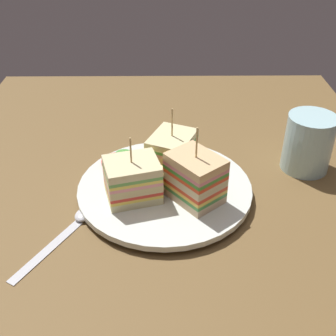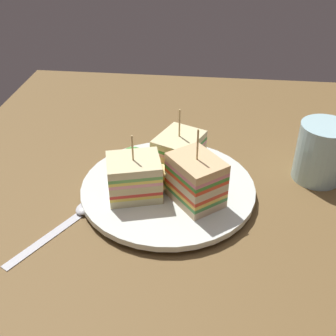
{
  "view_description": "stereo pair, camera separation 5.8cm",
  "coord_description": "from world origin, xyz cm",
  "px_view_note": "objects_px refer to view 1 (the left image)",
  "views": [
    {
      "loc": [
        48.53,
        -0.47,
        37.33
      ],
      "look_at": [
        0.0,
        0.0,
        4.58
      ],
      "focal_mm": 45.11,
      "sensor_mm": 36.0,
      "label": 1
    },
    {
      "loc": [
        48.24,
        5.37,
        37.33
      ],
      "look_at": [
        0.0,
        0.0,
        4.58
      ],
      "focal_mm": 45.11,
      "sensor_mm": 36.0,
      "label": 2
    }
  ],
  "objects_px": {
    "sandwich_wedge_0": "(175,152)",
    "drinking_glass": "(311,147)",
    "sandwich_wedge_1": "(136,180)",
    "spoon": "(78,224)",
    "plate": "(168,189)",
    "sandwich_wedge_2": "(198,178)",
    "chip_pile": "(155,177)"
  },
  "relations": [
    {
      "from": "chip_pile",
      "to": "sandwich_wedge_1",
      "type": "bearing_deg",
      "value": -50.25
    },
    {
      "from": "plate",
      "to": "spoon",
      "type": "relative_size",
      "value": 1.78
    },
    {
      "from": "chip_pile",
      "to": "plate",
      "type": "bearing_deg",
      "value": 101.15
    },
    {
      "from": "sandwich_wedge_1",
      "to": "spoon",
      "type": "bearing_deg",
      "value": -165.57
    },
    {
      "from": "chip_pile",
      "to": "spoon",
      "type": "height_order",
      "value": "chip_pile"
    },
    {
      "from": "plate",
      "to": "sandwich_wedge_1",
      "type": "bearing_deg",
      "value": -60.24
    },
    {
      "from": "spoon",
      "to": "drinking_glass",
      "type": "xyz_separation_m",
      "value": [
        -0.14,
        0.34,
        0.03
      ]
    },
    {
      "from": "plate",
      "to": "sandwich_wedge_0",
      "type": "bearing_deg",
      "value": 167.35
    },
    {
      "from": "plate",
      "to": "chip_pile",
      "type": "relative_size",
      "value": 3.5
    },
    {
      "from": "plate",
      "to": "sandwich_wedge_1",
      "type": "xyz_separation_m",
      "value": [
        0.02,
        -0.04,
        0.03
      ]
    },
    {
      "from": "sandwich_wedge_0",
      "to": "sandwich_wedge_2",
      "type": "height_order",
      "value": "sandwich_wedge_2"
    },
    {
      "from": "sandwich_wedge_0",
      "to": "plate",
      "type": "bearing_deg",
      "value": 11.04
    },
    {
      "from": "plate",
      "to": "sandwich_wedge_2",
      "type": "relative_size",
      "value": 2.27
    },
    {
      "from": "spoon",
      "to": "chip_pile",
      "type": "bearing_deg",
      "value": -27.21
    },
    {
      "from": "sandwich_wedge_2",
      "to": "spoon",
      "type": "distance_m",
      "value": 0.17
    },
    {
      "from": "sandwich_wedge_1",
      "to": "sandwich_wedge_2",
      "type": "xyz_separation_m",
      "value": [
        0.0,
        0.08,
        0.01
      ]
    },
    {
      "from": "sandwich_wedge_0",
      "to": "drinking_glass",
      "type": "xyz_separation_m",
      "value": [
        -0.02,
        0.21,
        -0.0
      ]
    },
    {
      "from": "chip_pile",
      "to": "sandwich_wedge_0",
      "type": "bearing_deg",
      "value": 151.23
    },
    {
      "from": "drinking_glass",
      "to": "chip_pile",
      "type": "bearing_deg",
      "value": -73.22
    },
    {
      "from": "plate",
      "to": "chip_pile",
      "type": "distance_m",
      "value": 0.03
    },
    {
      "from": "sandwich_wedge_0",
      "to": "sandwich_wedge_1",
      "type": "bearing_deg",
      "value": -12.76
    },
    {
      "from": "sandwich_wedge_1",
      "to": "spoon",
      "type": "height_order",
      "value": "sandwich_wedge_1"
    },
    {
      "from": "chip_pile",
      "to": "spoon",
      "type": "xyz_separation_m",
      "value": [
        0.06,
        -0.1,
        -0.03
      ]
    },
    {
      "from": "sandwich_wedge_1",
      "to": "drinking_glass",
      "type": "xyz_separation_m",
      "value": [
        -0.09,
        0.26,
        -0.01
      ]
    },
    {
      "from": "sandwich_wedge_1",
      "to": "sandwich_wedge_2",
      "type": "distance_m",
      "value": 0.08
    },
    {
      "from": "sandwich_wedge_1",
      "to": "chip_pile",
      "type": "xyz_separation_m",
      "value": [
        -0.02,
        0.03,
        -0.01
      ]
    },
    {
      "from": "spoon",
      "to": "plate",
      "type": "bearing_deg",
      "value": -29.95
    },
    {
      "from": "sandwich_wedge_2",
      "to": "drinking_glass",
      "type": "bearing_deg",
      "value": -100.82
    },
    {
      "from": "sandwich_wedge_2",
      "to": "chip_pile",
      "type": "height_order",
      "value": "sandwich_wedge_2"
    },
    {
      "from": "sandwich_wedge_0",
      "to": "chip_pile",
      "type": "relative_size",
      "value": 1.36
    },
    {
      "from": "plate",
      "to": "chip_pile",
      "type": "height_order",
      "value": "chip_pile"
    },
    {
      "from": "sandwich_wedge_0",
      "to": "drinking_glass",
      "type": "bearing_deg",
      "value": 119.13
    }
  ]
}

